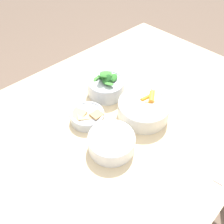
# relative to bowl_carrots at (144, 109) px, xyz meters

# --- Properties ---
(ground_plane) EXTENTS (10.00, 10.00, 0.00)m
(ground_plane) POSITION_rel_bowl_carrots_xyz_m (0.06, -0.07, -0.77)
(ground_plane) COLOR brown
(dining_table) EXTENTS (1.34, 0.90, 0.73)m
(dining_table) POSITION_rel_bowl_carrots_xyz_m (0.06, -0.07, -0.14)
(dining_table) COLOR beige
(dining_table) RESTS_ON ground_plane
(bowl_carrots) EXTENTS (0.19, 0.19, 0.08)m
(bowl_carrots) POSITION_rel_bowl_carrots_xyz_m (0.00, 0.00, 0.00)
(bowl_carrots) COLOR silver
(bowl_carrots) RESTS_ON dining_table
(bowl_greens) EXTENTS (0.15, 0.15, 0.11)m
(bowl_greens) POSITION_rel_bowl_carrots_xyz_m (0.02, -0.19, 0.00)
(bowl_greens) COLOR silver
(bowl_greens) RESTS_ON dining_table
(bowl_beans_hotdog) EXTENTS (0.16, 0.16, 0.06)m
(bowl_beans_hotdog) POSITION_rel_bowl_carrots_xyz_m (0.19, 0.02, -0.01)
(bowl_beans_hotdog) COLOR white
(bowl_beans_hotdog) RESTS_ON dining_table
(bowl_cookies) EXTENTS (0.13, 0.13, 0.04)m
(bowl_cookies) POSITION_rel_bowl_carrots_xyz_m (0.17, -0.13, -0.01)
(bowl_cookies) COLOR silver
(bowl_cookies) RESTS_ON dining_table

